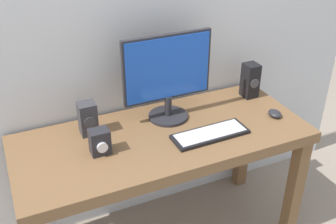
% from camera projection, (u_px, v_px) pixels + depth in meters
% --- Properties ---
extents(desk, '(1.44, 0.61, 0.72)m').
position_uv_depth(desk, '(163.00, 150.00, 2.04)').
color(desk, brown).
rests_on(desk, ground_plane).
extents(monitor, '(0.46, 0.21, 0.45)m').
position_uv_depth(monitor, '(168.00, 75.00, 2.02)').
color(monitor, '#232328').
rests_on(monitor, desk).
extents(keyboard_primary, '(0.38, 0.14, 0.02)m').
position_uv_depth(keyboard_primary, '(210.00, 134.00, 1.98)').
color(keyboard_primary, black).
rests_on(keyboard_primary, desk).
extents(mouse, '(0.07, 0.08, 0.03)m').
position_uv_depth(mouse, '(275.00, 114.00, 2.14)').
color(mouse, '#232328').
rests_on(mouse, desk).
extents(speaker_right, '(0.08, 0.09, 0.20)m').
position_uv_depth(speaker_right, '(250.00, 80.00, 2.30)').
color(speaker_right, black).
rests_on(speaker_right, desk).
extents(speaker_left, '(0.08, 0.08, 0.17)m').
position_uv_depth(speaker_left, '(88.00, 118.00, 1.97)').
color(speaker_left, '#333338').
rests_on(speaker_left, desk).
extents(audio_controller, '(0.09, 0.08, 0.12)m').
position_uv_depth(audio_controller, '(100.00, 142.00, 1.83)').
color(audio_controller, '#232328').
rests_on(audio_controller, desk).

